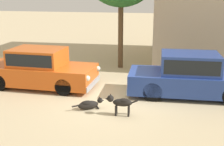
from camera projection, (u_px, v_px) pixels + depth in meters
name	position (u px, v px, depth m)	size (l,w,h in m)	color
ground_plane	(107.00, 99.00, 10.13)	(80.00, 80.00, 0.00)	tan
parked_sedan_nearest	(39.00, 68.00, 11.35)	(4.45, 1.83, 1.50)	#D15619
parked_sedan_second	(190.00, 75.00, 10.32)	(4.47, 1.86, 1.53)	navy
stray_dog_spotted	(89.00, 104.00, 9.27)	(0.94, 0.61, 0.36)	black
stray_dog_tan	(120.00, 102.00, 8.76)	(1.00, 0.27, 0.65)	black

